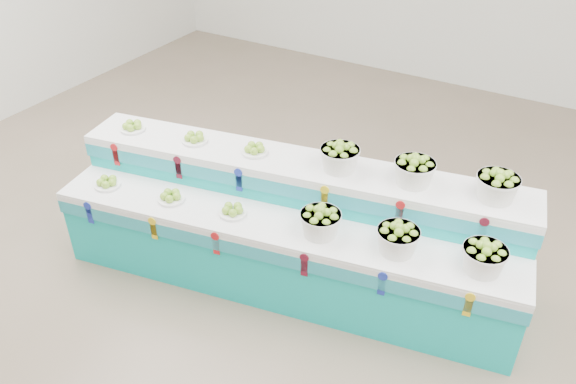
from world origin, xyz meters
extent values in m
plane|color=#73634E|center=(0.00, 0.00, 0.00)|extent=(10.00, 10.00, 0.00)
cylinder|color=white|center=(-1.80, -0.25, 0.77)|extent=(0.26, 0.26, 0.09)
cylinder|color=white|center=(-1.20, -0.14, 0.77)|extent=(0.26, 0.26, 0.09)
cylinder|color=white|center=(-0.65, -0.04, 0.77)|extent=(0.26, 0.26, 0.09)
cylinder|color=white|center=(-1.88, 0.21, 1.07)|extent=(0.26, 0.26, 0.09)
cylinder|color=white|center=(-1.28, 0.32, 1.07)|extent=(0.26, 0.26, 0.09)
cylinder|color=white|center=(-0.74, 0.42, 1.07)|extent=(0.26, 0.26, 0.09)
camera|label=1|loc=(1.58, -3.01, 3.44)|focal=36.11mm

